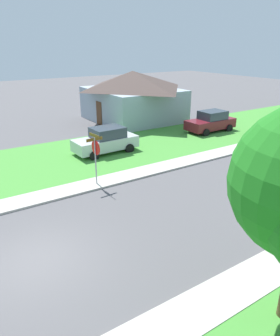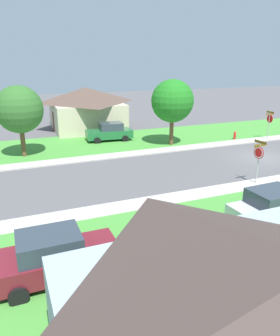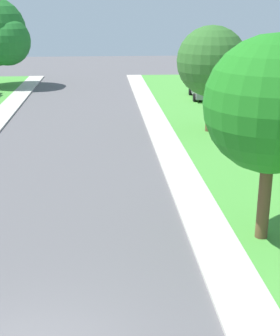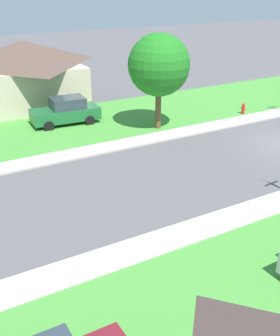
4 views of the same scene
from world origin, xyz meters
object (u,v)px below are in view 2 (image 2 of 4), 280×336
at_px(car_maroon_driveway_right, 55,256).
at_px(fire_hydrant, 235,135).
at_px(stop_sign_far_corner, 259,155).
at_px(car_green_near_corner, 110,132).
at_px(stop_sign_near_corner, 269,121).
at_px(house_right_setback, 86,108).
at_px(tree_across_left, 173,102).
at_px(car_silver_kerbside_mid, 274,207).
at_px(tree_across_right, 21,111).

xyz_separation_m(car_maroon_driveway_right, fire_hydrant, (14.93, -19.26, -0.44)).
relative_size(stop_sign_far_corner, car_green_near_corner, 0.63).
height_order(stop_sign_near_corner, house_right_setback, house_right_setback).
distance_m(tree_across_left, house_right_setback, 11.51).
xyz_separation_m(stop_sign_near_corner, car_silver_kerbside_mid, (-13.56, 12.29, -1.01)).
xyz_separation_m(stop_sign_far_corner, house_right_setback, (20.94, 5.60, 0.49)).
bearing_deg(car_maroon_driveway_right, stop_sign_near_corner, -58.29).
distance_m(car_silver_kerbside_mid, tree_across_left, 15.89).
bearing_deg(stop_sign_far_corner, fire_hydrant, -31.97).
height_order(stop_sign_near_corner, car_silver_kerbside_mid, stop_sign_near_corner).
distance_m(car_maroon_driveway_right, fire_hydrant, 24.37).
distance_m(car_maroon_driveway_right, tree_across_left, 20.26).
bearing_deg(tree_across_right, stop_sign_near_corner, -97.57).
xyz_separation_m(house_right_setback, fire_hydrant, (-10.63, -12.04, -1.94)).
bearing_deg(stop_sign_near_corner, car_green_near_corner, 69.50).
xyz_separation_m(stop_sign_far_corner, car_green_near_corner, (14.47, 4.93, -1.01)).
relative_size(car_silver_kerbside_mid, house_right_setback, 0.47).
bearing_deg(car_green_near_corner, tree_across_left, -126.68).
height_order(car_green_near_corner, car_silver_kerbside_mid, same).
bearing_deg(fire_hydrant, car_maroon_driveway_right, 127.78).
distance_m(tree_across_right, house_right_setback, 11.47).
height_order(car_maroon_driveway_right, tree_across_right, tree_across_right).
relative_size(car_maroon_driveway_right, fire_hydrant, 5.18).
height_order(car_green_near_corner, tree_across_left, tree_across_left).
bearing_deg(stop_sign_near_corner, house_right_setback, 51.73).
relative_size(car_green_near_corner, house_right_setback, 0.48).
bearing_deg(tree_across_left, stop_sign_far_corner, -179.17).
xyz_separation_m(stop_sign_near_corner, fire_hydrant, (1.20, 2.96, -1.45)).
bearing_deg(tree_across_left, stop_sign_near_corner, -100.68).
bearing_deg(tree_across_right, car_silver_kerbside_mid, -149.22).
relative_size(car_maroon_driveway_right, house_right_setback, 0.46).
xyz_separation_m(car_green_near_corner, car_silver_kerbside_mid, (-18.92, -2.03, 0.00)).
distance_m(car_green_near_corner, fire_hydrant, 12.11).
xyz_separation_m(tree_across_right, tree_across_left, (-1.14, -12.57, 0.20)).
relative_size(tree_across_left, fire_hydrant, 7.05).
bearing_deg(car_silver_kerbside_mid, car_green_near_corner, 6.12).
relative_size(stop_sign_near_corner, tree_across_left, 0.47).
height_order(stop_sign_near_corner, car_green_near_corner, stop_sign_near_corner).
distance_m(car_maroon_driveway_right, house_right_setback, 26.60).
bearing_deg(stop_sign_far_corner, stop_sign_near_corner, -45.88).
bearing_deg(car_maroon_driveway_right, tree_across_right, -0.33).
xyz_separation_m(stop_sign_near_corner, tree_across_left, (1.80, 9.55, 1.97)).
height_order(stop_sign_near_corner, fire_hydrant, stop_sign_near_corner).
distance_m(tree_across_right, fire_hydrant, 19.51).
bearing_deg(car_maroon_driveway_right, tree_across_left, -39.20).
relative_size(stop_sign_far_corner, car_silver_kerbside_mid, 0.64).
distance_m(stop_sign_near_corner, stop_sign_far_corner, 13.09).
bearing_deg(stop_sign_near_corner, stop_sign_far_corner, 134.12).
relative_size(car_green_near_corner, tree_across_left, 0.76).
height_order(car_green_near_corner, tree_across_right, tree_across_right).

